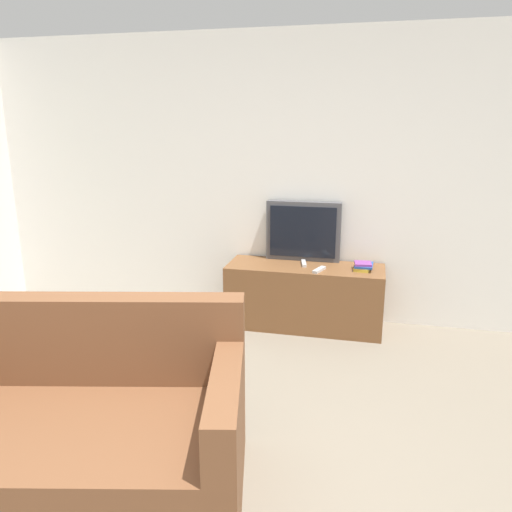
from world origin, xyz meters
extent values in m
cube|color=white|center=(0.00, 3.03, 1.30)|extent=(9.00, 0.06, 2.60)
cube|color=brown|center=(0.14, 2.74, 0.29)|extent=(1.39, 0.49, 0.57)
cube|color=#4C4C51|center=(0.09, 2.94, 0.84)|extent=(0.68, 0.08, 0.55)
cube|color=black|center=(0.09, 2.89, 0.84)|extent=(0.60, 0.01, 0.47)
cube|color=brown|center=(-0.78, 0.28, 0.22)|extent=(2.04, 1.31, 0.44)
cube|color=brown|center=(-0.86, 0.66, 0.68)|extent=(1.88, 0.57, 0.48)
cube|color=brown|center=(0.08, 0.47, 0.35)|extent=(0.34, 0.94, 0.71)
cube|color=gold|center=(0.64, 2.75, 0.59)|extent=(0.15, 0.22, 0.03)
cube|color=#23478E|center=(0.65, 2.74, 0.61)|extent=(0.16, 0.22, 0.02)
cube|color=#7A3884|center=(0.64, 2.72, 0.63)|extent=(0.16, 0.16, 0.02)
cube|color=#B7B7B7|center=(0.12, 2.78, 0.58)|extent=(0.07, 0.19, 0.02)
cube|color=#B7B7B7|center=(0.28, 2.60, 0.58)|extent=(0.10, 0.19, 0.02)
camera|label=1|loc=(0.69, -1.52, 1.81)|focal=35.00mm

